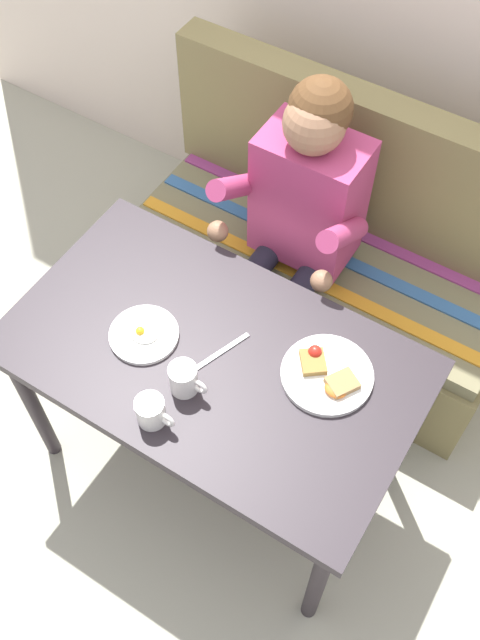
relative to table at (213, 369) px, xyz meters
name	(u,v)px	position (x,y,z in m)	size (l,w,h in m)	color
ground_plane	(218,458)	(0.00, 0.00, -0.65)	(8.00, 8.00, 0.00)	#A9A792
table	(213,369)	(0.00, 0.00, 0.00)	(1.20, 0.70, 0.73)	#292227
couch	(325,265)	(0.00, 0.76, -0.32)	(1.44, 0.56, 1.00)	olive
person	(298,215)	(-0.05, 0.59, 0.09)	(0.45, 0.61, 1.21)	#AE3968
plate_breakfast	(327,374)	(0.31, 0.11, 0.09)	(0.26, 0.26, 0.05)	white
plate_eggs	(144,334)	(-0.20, -0.05, 0.09)	(0.20, 0.20, 0.04)	white
coffee_mug	(184,379)	(0.00, -0.13, 0.13)	(0.12, 0.08, 0.10)	white
coffee_mug_second	(151,411)	(-0.02, -0.26, 0.13)	(0.12, 0.08, 0.09)	white
knife	(221,352)	(0.02, 0.02, 0.08)	(0.01, 0.20, 0.01)	silver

